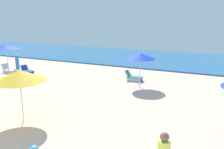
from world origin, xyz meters
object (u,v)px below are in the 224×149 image
beachgoer_1 (17,62)px  lounge_chair_1_0 (9,70)px  umbrella_3 (20,75)px  umbrella_1 (6,47)px  lounge_chair_1_1 (27,71)px  umbrella_0 (140,56)px  lounge_chair_0_0 (133,77)px

beachgoer_1 → lounge_chair_1_0: bearing=-41.9°
umbrella_3 → beachgoer_1: size_ratio=1.59×
umbrella_1 → lounge_chair_1_1: (0.62, 1.37, -2.18)m
umbrella_3 → umbrella_1: bearing=141.2°
lounge_chair_1_0 → beachgoer_1: 1.16m
umbrella_0 → umbrella_1: size_ratio=0.90×
lounge_chair_0_0 → lounge_chair_1_0: size_ratio=0.94×
umbrella_1 → beachgoer_1: size_ratio=1.70×
lounge_chair_1_1 → umbrella_3: 10.19m
umbrella_0 → lounge_chair_0_0: bearing=125.4°
lounge_chair_1_1 → umbrella_3: bearing=-121.2°
beachgoer_1 → umbrella_1: bearing=-19.8°
umbrella_0 → umbrella_3: size_ratio=0.96×
umbrella_0 → umbrella_1: umbrella_1 is taller
umbrella_0 → lounge_chair_0_0: size_ratio=1.75×
lounge_chair_1_1 → lounge_chair_0_0: bearing=-64.2°
lounge_chair_1_0 → umbrella_0: bearing=-83.2°
lounge_chair_1_0 → lounge_chair_1_1: bearing=-70.5°
umbrella_3 → beachgoer_1: (-8.49, 7.92, -1.45)m
umbrella_1 → umbrella_0: bearing=9.2°
umbrella_1 → umbrella_3: (7.43, -5.97, -0.25)m
umbrella_1 → lounge_chair_1_0: umbrella_1 is taller
lounge_chair_1_1 → beachgoer_1: 1.84m
lounge_chair_1_0 → umbrella_3: 10.99m
lounge_chair_1_0 → beachgoer_1: (-0.12, 1.06, 0.45)m
beachgoer_1 → umbrella_0: bearing=40.6°
lounge_chair_1_0 → umbrella_3: size_ratio=0.58×
umbrella_3 → beachgoer_1: bearing=137.0°
umbrella_1 → lounge_chair_1_0: (-0.94, 0.90, -2.15)m
umbrella_1 → lounge_chair_1_1: size_ratio=1.88×
lounge_chair_0_0 → lounge_chair_1_0: bearing=100.4°
umbrella_3 → umbrella_0: bearing=67.9°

